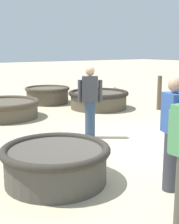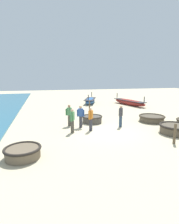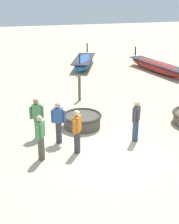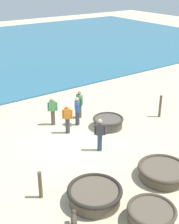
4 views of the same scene
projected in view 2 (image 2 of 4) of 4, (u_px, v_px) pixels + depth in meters
ground_plane at (107, 130)px, 11.69m from camera, size 80.00×80.00×0.00m
coracle_far_right at (23, 152)px, 7.60m from camera, size 1.60×1.60×0.51m
coracle_far_left at (152, 118)px, 13.97m from camera, size 2.02×2.02×0.51m
coracle_front_right at (175, 129)px, 10.97m from camera, size 1.98×1.98×0.58m
coracle_center at (92, 119)px, 13.66m from camera, size 1.61×1.61×0.55m
long_boat_green_hull at (90, 101)px, 23.83m from camera, size 2.78×4.66×1.40m
long_boat_ochre_hull at (129, 102)px, 22.45m from camera, size 2.12×5.77×1.33m
fisherman_hauling at (69, 115)px, 12.56m from camera, size 0.53×0.22×1.57m
fisherman_by_coracle at (72, 120)px, 10.98m from camera, size 0.35×0.48×1.57m
fisherman_crouching at (81, 116)px, 12.17m from camera, size 0.50×0.33×1.57m
fisherman_standing_right at (121, 116)px, 12.32m from camera, size 0.38×0.44×1.57m
fisherman_standing_left at (91, 118)px, 11.44m from camera, size 0.37×0.46×1.57m
mooring_post_inland at (175, 134)px, 9.22m from camera, size 0.14×0.14×1.10m
mooring_post_mid_beach at (89, 108)px, 16.77m from camera, size 0.14×0.14×1.28m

